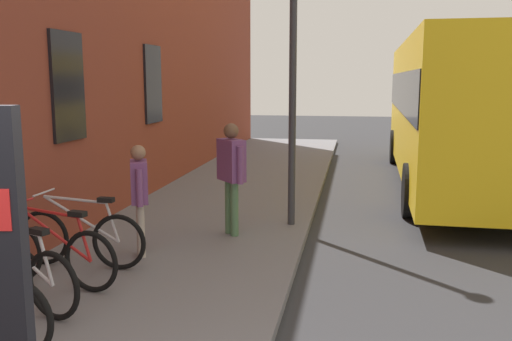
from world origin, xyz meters
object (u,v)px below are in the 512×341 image
object	(u,v)px
street_lamp	(293,41)
pedestrian_near_bus	(139,189)
bicycle_mid_rack	(54,254)
pedestrian_crossing_street	(231,167)
bicycle_nearest_sign	(81,238)
city_bus	(456,105)
bicycle_under_window	(17,274)

from	to	relation	value
street_lamp	pedestrian_near_bus	bearing A→B (deg)	137.98
bicycle_mid_rack	pedestrian_crossing_street	bearing A→B (deg)	-31.87
bicycle_nearest_sign	pedestrian_crossing_street	xyz separation A→B (m)	(1.82, -1.56, 0.67)
city_bus	bicycle_under_window	bearing A→B (deg)	146.54
bicycle_under_window	pedestrian_crossing_street	distance (m)	3.61
bicycle_under_window	pedestrian_crossing_street	xyz separation A→B (m)	(3.19, -1.56, 0.67)
city_bus	pedestrian_crossing_street	size ratio (longest dim) A/B	6.10
city_bus	street_lamp	world-z (taller)	street_lamp
bicycle_nearest_sign	pedestrian_crossing_street	world-z (taller)	pedestrian_crossing_street
bicycle_nearest_sign	street_lamp	bearing A→B (deg)	-42.71
pedestrian_near_bus	city_bus	bearing A→B (deg)	-37.48
bicycle_mid_rack	bicycle_under_window	bearing A→B (deg)	178.94
bicycle_mid_rack	pedestrian_near_bus	world-z (taller)	pedestrian_near_bus
bicycle_nearest_sign	pedestrian_near_bus	world-z (taller)	pedestrian_near_bus
bicycle_under_window	bicycle_mid_rack	size ratio (longest dim) A/B	0.97
pedestrian_crossing_street	bicycle_mid_rack	bearing A→B (deg)	148.13
city_bus	street_lamp	distance (m)	5.83
city_bus	pedestrian_crossing_street	world-z (taller)	city_bus
street_lamp	bicycle_nearest_sign	bearing A→B (deg)	137.29
street_lamp	bicycle_under_window	bearing A→B (deg)	148.82
bicycle_mid_rack	city_bus	size ratio (longest dim) A/B	0.17
bicycle_nearest_sign	pedestrian_near_bus	distance (m)	0.98
bicycle_mid_rack	bicycle_nearest_sign	size ratio (longest dim) A/B	0.99
pedestrian_near_bus	pedestrian_crossing_street	size ratio (longest dim) A/B	0.88
bicycle_nearest_sign	street_lamp	distance (m)	4.39
pedestrian_crossing_street	street_lamp	world-z (taller)	street_lamp
bicycle_under_window	pedestrian_near_bus	bearing A→B (deg)	-16.52
city_bus	bicycle_mid_rack	bearing A→B (deg)	144.35
bicycle_under_window	street_lamp	size ratio (longest dim) A/B	0.34
bicycle_under_window	street_lamp	distance (m)	5.32
bicycle_nearest_sign	bicycle_mid_rack	bearing A→B (deg)	-178.95
bicycle_nearest_sign	pedestrian_near_bus	size ratio (longest dim) A/B	1.16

